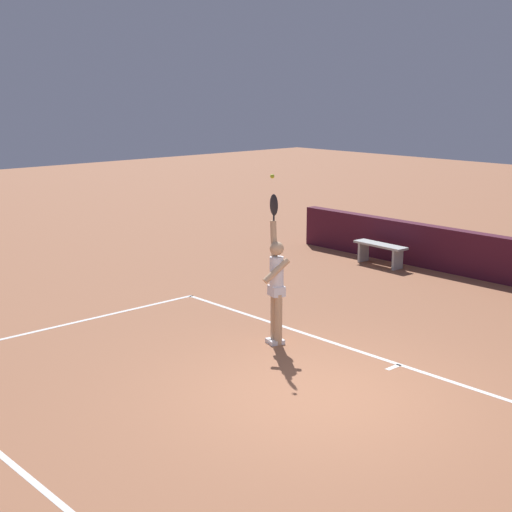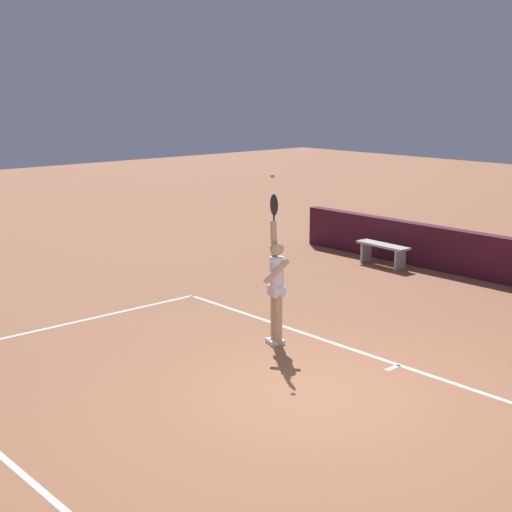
% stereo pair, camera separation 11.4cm
% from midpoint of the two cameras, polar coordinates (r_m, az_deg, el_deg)
% --- Properties ---
extents(ground_plane, '(60.00, 60.00, 0.00)m').
position_cam_midpoint_polar(ground_plane, '(10.17, 4.74, -10.52)').
color(ground_plane, '#9E6142').
extents(court_lines, '(10.21, 5.64, 0.00)m').
position_cam_midpoint_polar(court_lines, '(9.48, 0.22, -12.27)').
color(court_lines, white).
rests_on(court_lines, ground).
extents(tennis_player, '(0.46, 0.46, 2.40)m').
position_cam_midpoint_polar(tennis_player, '(11.81, 1.27, -2.08)').
color(tennis_player, tan).
rests_on(tennis_player, ground).
extents(tennis_ball, '(0.07, 0.07, 0.07)m').
position_cam_midpoint_polar(tennis_ball, '(11.65, 0.97, 6.08)').
color(tennis_ball, '#C8E02E').
extents(courtside_bench_near, '(1.37, 0.43, 0.50)m').
position_cam_midpoint_polar(courtside_bench_near, '(17.41, 9.24, 0.50)').
color(courtside_bench_near, '#ACB2AF').
rests_on(courtside_bench_near, ground).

